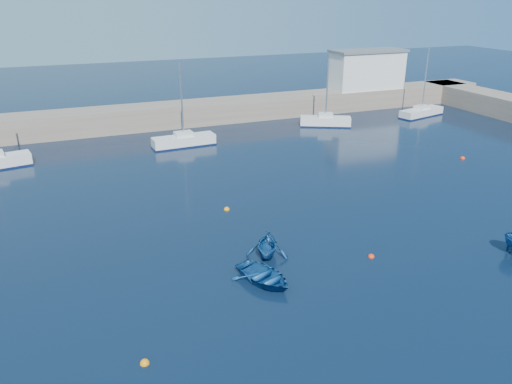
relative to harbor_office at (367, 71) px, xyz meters
name	(u,v)px	position (x,y,z in m)	size (l,w,h in m)	color
ground	(375,381)	(-30.00, -46.00, -5.10)	(220.00, 220.00, 0.00)	black
back_wall	(153,116)	(-30.00, 0.00, -3.80)	(96.00, 4.50, 2.60)	gray
harbor_office	(367,71)	(0.00, 0.00, 0.00)	(10.00, 4.00, 5.00)	silver
sailboat_6	(184,140)	(-28.63, -9.35, -4.48)	(6.66, 2.16, 8.67)	silver
sailboat_7	(325,121)	(-10.54, -7.49, -4.46)	(6.14, 4.23, 8.08)	silver
sailboat_8	(421,112)	(3.73, -7.67, -4.54)	(7.03, 3.46, 8.79)	silver
dinghy_center	(264,276)	(-31.29, -37.19, -4.71)	(2.67, 3.74, 0.77)	navy
dinghy_left	(267,244)	(-29.91, -34.48, -4.31)	(2.58, 2.99, 1.58)	navy
buoy_0	(145,364)	(-38.69, -41.29, -5.10)	(0.42, 0.42, 0.42)	orange
buoy_1	(371,257)	(-24.05, -37.03, -5.10)	(0.41, 0.41, 0.41)	red
buoy_3	(227,210)	(-29.92, -26.86, -5.10)	(0.44, 0.44, 0.44)	orange
buoy_4	(463,159)	(-4.48, -23.89, -5.10)	(0.48, 0.48, 0.48)	red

